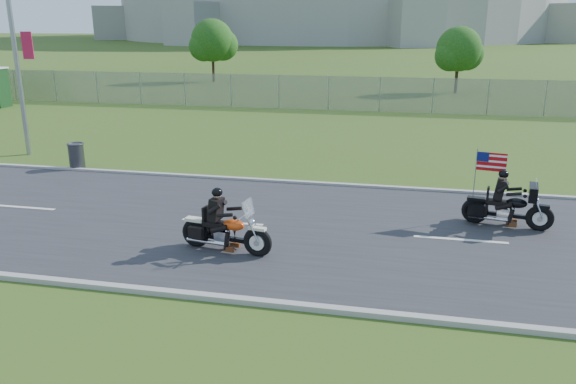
% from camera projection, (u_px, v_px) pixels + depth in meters
% --- Properties ---
extents(ground, '(420.00, 420.00, 0.00)m').
position_uv_depth(ground, '(297.00, 229.00, 14.27)').
color(ground, '#2A4515').
rests_on(ground, ground).
extents(road, '(120.00, 8.00, 0.04)m').
position_uv_depth(road, '(297.00, 228.00, 14.27)').
color(road, '#28282B').
rests_on(road, ground).
extents(curb_north, '(120.00, 0.18, 0.12)m').
position_uv_depth(curb_north, '(321.00, 184.00, 18.05)').
color(curb_north, '#9E9B93').
rests_on(curb_north, ground).
extents(curb_south, '(120.00, 0.18, 0.12)m').
position_uv_depth(curb_south, '(256.00, 302.00, 10.47)').
color(curb_south, '#9E9B93').
rests_on(curb_south, ground).
extents(fence, '(60.00, 0.03, 2.00)m').
position_uv_depth(fence, '(279.00, 92.00, 33.68)').
color(fence, gray).
rests_on(fence, ground).
extents(streetlight, '(0.90, 2.46, 10.00)m').
position_uv_depth(streetlight, '(13.00, 5.00, 20.80)').
color(streetlight, gray).
rests_on(streetlight, ground).
extents(tree_fence_near, '(3.52, 3.28, 4.75)m').
position_uv_depth(tree_fence_near, '(459.00, 51.00, 40.33)').
color(tree_fence_near, '#382316').
rests_on(tree_fence_near, ground).
extents(tree_fence_mid, '(3.96, 3.69, 5.30)m').
position_uv_depth(tree_fence_mid, '(213.00, 43.00, 47.91)').
color(tree_fence_mid, '#382316').
rests_on(tree_fence_mid, ground).
extents(motorcycle_lead, '(2.26, 0.78, 1.52)m').
position_uv_depth(motorcycle_lead, '(224.00, 232.00, 12.74)').
color(motorcycle_lead, black).
rests_on(motorcycle_lead, ground).
extents(motorcycle_follow, '(2.22, 0.88, 1.86)m').
position_uv_depth(motorcycle_follow, '(507.00, 208.00, 14.25)').
color(motorcycle_follow, black).
rests_on(motorcycle_follow, ground).
extents(trash_can, '(0.67, 0.67, 0.92)m').
position_uv_depth(trash_can, '(77.00, 157.00, 19.90)').
color(trash_can, '#38383D').
rests_on(trash_can, ground).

